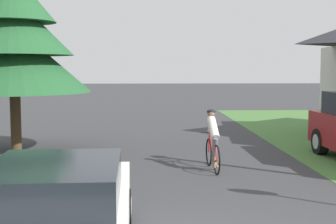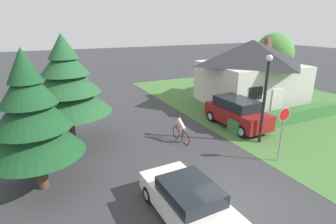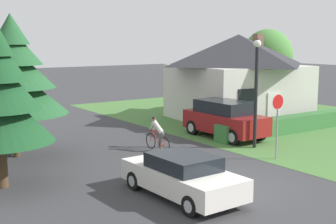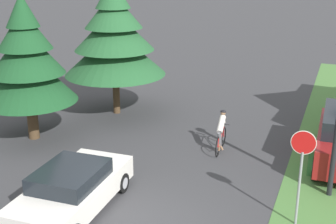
{
  "view_description": "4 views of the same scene",
  "coord_description": "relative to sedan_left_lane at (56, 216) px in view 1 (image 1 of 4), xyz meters",
  "views": [
    {
      "loc": [
        -0.86,
        -5.77,
        2.57
      ],
      "look_at": [
        -0.38,
        5.43,
        1.5
      ],
      "focal_mm": 50.0,
      "sensor_mm": 36.0,
      "label": 1
    },
    {
      "loc": [
        -5.95,
        -6.26,
        6.41
      ],
      "look_at": [
        0.04,
        6.01,
        1.82
      ],
      "focal_mm": 28.0,
      "sensor_mm": 36.0,
      "label": 2
    },
    {
      "loc": [
        -10.5,
        -11.37,
        4.92
      ],
      "look_at": [
        0.72,
        4.93,
        1.87
      ],
      "focal_mm": 50.0,
      "sensor_mm": 36.0,
      "label": 3
    },
    {
      "loc": [
        4.71,
        -9.88,
        7.08
      ],
      "look_at": [
        -1.04,
        5.05,
        1.54
      ],
      "focal_mm": 50.0,
      "sensor_mm": 36.0,
      "label": 4
    }
  ],
  "objects": [
    {
      "name": "sedan_left_lane",
      "position": [
        0.0,
        0.0,
        0.0
      ],
      "size": [
        2.02,
        4.42,
        1.38
      ],
      "rotation": [
        0.0,
        0.0,
        1.6
      ],
      "color": "silver",
      "rests_on": "ground"
    },
    {
      "name": "cyclist",
      "position": [
        2.81,
        5.7,
        0.05
      ],
      "size": [
        0.44,
        1.78,
        1.53
      ],
      "rotation": [
        0.0,
        0.0,
        1.63
      ],
      "color": "black",
      "rests_on": "ground"
    },
    {
      "name": "conifer_tall_far",
      "position": [
        -2.77,
        8.17,
        2.77
      ],
      "size": [
        4.49,
        4.49,
        6.01
      ],
      "color": "#4C3823",
      "rests_on": "ground"
    }
  ]
}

